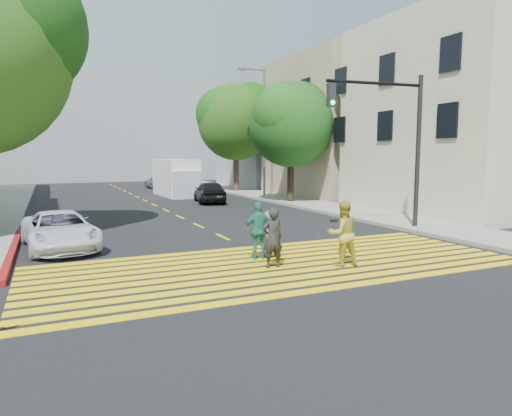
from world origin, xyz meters
TOP-DOWN VIEW (x-y plane):
  - ground at (0.00, 0.00)m, footprint 120.00×120.00m
  - sidewalk_left at (-8.50, 22.00)m, footprint 3.00×40.00m
  - sidewalk_right at (8.50, 15.00)m, footprint 3.00×60.00m
  - curb_red at (-6.90, 6.00)m, footprint 0.20×8.00m
  - crosswalk at (0.00, 1.28)m, footprint 13.40×5.30m
  - lane_line at (0.00, 22.50)m, footprint 0.12×34.40m
  - building_right_cream at (15.00, 8.00)m, footprint 10.00×10.00m
  - building_right_tan at (15.00, 19.00)m, footprint 10.00×10.00m
  - building_right_grey at (15.00, 30.00)m, footprint 10.00×10.00m
  - backdrop_block at (0.00, 48.00)m, footprint 30.00×8.00m
  - tree_right_near at (8.06, 15.44)m, footprint 6.69×6.60m
  - tree_right_far at (8.26, 24.90)m, footprint 8.24×7.99m
  - pedestrian_man at (-0.39, 1.07)m, footprint 0.61×0.42m
  - pedestrian_woman at (1.45, 0.48)m, footprint 0.96×0.79m
  - pedestrian_child at (0.12, 2.28)m, footprint 0.73×0.52m
  - pedestrian_extra at (-0.30, 2.14)m, footprint 1.03×0.53m
  - white_sedan at (-5.53, 6.11)m, footprint 2.51×4.59m
  - dark_car_near at (3.52, 17.90)m, footprint 2.35×4.36m
  - silver_car at (3.28, 31.27)m, footprint 2.08×4.46m
  - dark_car_parked at (4.87, 27.68)m, footprint 1.61×3.98m
  - white_van at (2.86, 23.47)m, footprint 2.33×5.76m
  - traffic_signal at (6.59, 4.46)m, footprint 4.18×0.70m
  - street_lamp at (7.97, 19.56)m, footprint 2.05×0.29m

SIDE VIEW (x-z plane):
  - ground at x=0.00m, z-range 0.00..0.00m
  - lane_line at x=0.00m, z-range 0.00..0.01m
  - crosswalk at x=0.00m, z-range 0.00..0.01m
  - sidewalk_left at x=-8.50m, z-range 0.00..0.15m
  - sidewalk_right at x=8.50m, z-range 0.00..0.15m
  - curb_red at x=-6.90m, z-range 0.00..0.16m
  - white_sedan at x=-5.53m, z-range 0.00..1.22m
  - silver_car at x=3.28m, z-range 0.00..1.26m
  - dark_car_parked at x=4.87m, z-range 0.00..1.28m
  - pedestrian_child at x=0.12m, z-range 0.00..1.39m
  - dark_car_near at x=3.52m, z-range 0.00..1.41m
  - pedestrian_man at x=-0.39m, z-range 0.00..1.62m
  - pedestrian_extra at x=-0.30m, z-range 0.00..1.69m
  - pedestrian_woman at x=1.45m, z-range 0.00..1.80m
  - white_van at x=2.86m, z-range -0.07..2.62m
  - traffic_signal at x=6.59m, z-range 0.90..7.05m
  - building_right_cream at x=15.00m, z-range 0.00..10.00m
  - building_right_tan at x=15.00m, z-range 0.00..10.00m
  - building_right_grey at x=15.00m, z-range 0.00..10.00m
  - tree_right_near at x=8.06m, z-range 1.35..8.99m
  - street_lamp at x=7.97m, z-range 0.67..9.74m
  - tree_right_far at x=8.26m, z-range 1.55..10.42m
  - backdrop_block at x=0.00m, z-range 0.00..12.00m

